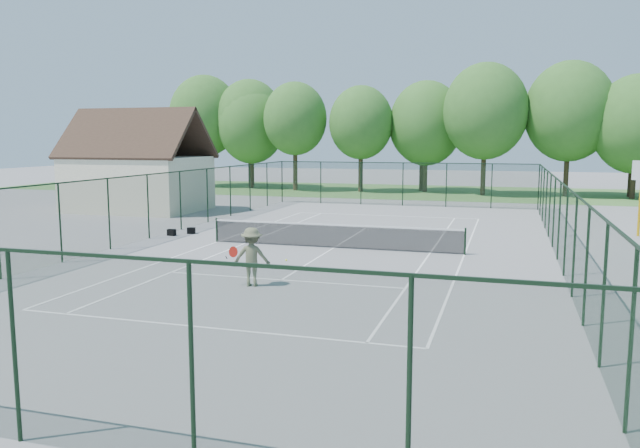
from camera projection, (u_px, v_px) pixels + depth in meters
The scene contains 10 objects.
ground at pixel (334, 248), 26.71m from camera, with size 140.00×140.00×0.00m, color gray.
grass_far at pixel (425, 192), 55.15m from camera, with size 80.00×16.00×0.01m, color #4D803A.
court_lines at pixel (334, 248), 26.71m from camera, with size 11.05×23.85×0.01m.
tennis_net at pixel (334, 235), 26.63m from camera, with size 11.08×0.08×1.10m.
fence_enclosure at pixel (334, 212), 26.50m from camera, with size 18.05×36.05×3.02m.
utility_building at pixel (138, 163), 40.36m from camera, with size 8.60×6.27×6.63m.
tree_line_far at pixel (426, 123), 54.35m from camera, with size 39.40×6.40×9.70m.
sports_bag_a at pixel (172, 232), 30.11m from camera, with size 0.39×0.24×0.31m, color black.
sports_bag_b at pixel (191, 231), 30.71m from camera, with size 0.40×0.24×0.31m, color black.
tennis_player at pixel (252, 257), 19.72m from camera, with size 1.92×0.89×1.87m.
Camera 1 is at (7.08, -25.36, 4.63)m, focal length 35.00 mm.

